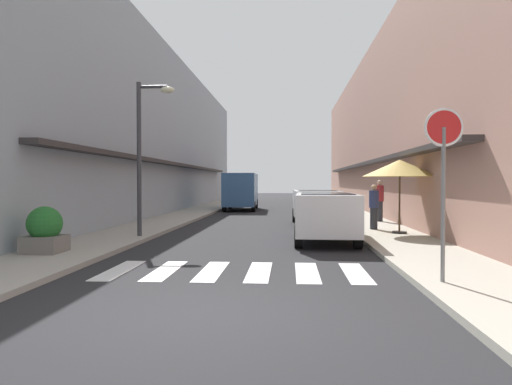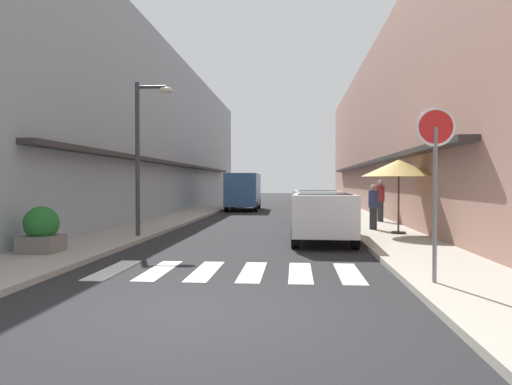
{
  "view_description": "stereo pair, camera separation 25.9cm",
  "coord_description": "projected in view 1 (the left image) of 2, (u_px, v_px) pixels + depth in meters",
  "views": [
    {
      "loc": [
        1.06,
        -6.25,
        1.79
      ],
      "look_at": [
        -0.27,
        13.03,
        1.38
      ],
      "focal_mm": 33.36,
      "sensor_mm": 36.0,
      "label": 1
    },
    {
      "loc": [
        1.32,
        -6.23,
        1.79
      ],
      "look_at": [
        -0.27,
        13.03,
        1.38
      ],
      "focal_mm": 33.36,
      "sensor_mm": 36.0,
      "label": 2
    }
  ],
  "objects": [
    {
      "name": "sidewalk_left",
      "position": [
        190.0,
        214.0,
        26.08
      ],
      "size": [
        2.27,
        68.19,
        0.12
      ],
      "primitive_type": "cube",
      "color": "#9E998E",
      "rests_on": "ground_plane"
    },
    {
      "name": "crosswalk",
      "position": [
        235.0,
        272.0,
        9.49
      ],
      "size": [
        5.2,
        2.2,
        0.01
      ],
      "color": "silver",
      "rests_on": "ground_plane"
    },
    {
      "name": "street_lamp",
      "position": [
        146.0,
        141.0,
        14.76
      ],
      "size": [
        1.19,
        0.28,
        4.78
      ],
      "color": "#38383D",
      "rests_on": "sidewalk_left"
    },
    {
      "name": "parked_car_near",
      "position": [
        326.0,
        212.0,
        14.09
      ],
      "size": [
        1.92,
        4.08,
        1.47
      ],
      "color": "silver",
      "rests_on": "ground_plane"
    },
    {
      "name": "delivery_van",
      "position": [
        241.0,
        188.0,
        30.65
      ],
      "size": [
        2.11,
        5.45,
        2.37
      ],
      "color": "#33598C",
      "rests_on": "ground_plane"
    },
    {
      "name": "sidewalk_right",
      "position": [
        350.0,
        215.0,
        25.48
      ],
      "size": [
        2.27,
        68.19,
        0.12
      ],
      "primitive_type": "cube",
      "color": "#ADA899",
      "rests_on": "ground_plane"
    },
    {
      "name": "parked_car_mid",
      "position": [
        315.0,
        203.0,
        19.8
      ],
      "size": [
        1.9,
        4.48,
        1.47
      ],
      "color": "silver",
      "rests_on": "ground_plane"
    },
    {
      "name": "cafe_umbrella",
      "position": [
        400.0,
        168.0,
        15.54
      ],
      "size": [
        2.43,
        2.43,
        2.41
      ],
      "color": "#262626",
      "rests_on": "sidewalk_right"
    },
    {
      "name": "ground_plane",
      "position": [
        269.0,
        215.0,
        25.78
      ],
      "size": [
        107.15,
        107.15,
        0.0
      ],
      "primitive_type": "plane",
      "color": "#232326"
    },
    {
      "name": "pedestrian_walking_far",
      "position": [
        380.0,
        199.0,
        20.34
      ],
      "size": [
        0.34,
        0.34,
        1.77
      ],
      "rotation": [
        0.0,
        0.0,
        5.63
      ],
      "color": "#282B33",
      "rests_on": "sidewalk_right"
    },
    {
      "name": "building_row_left",
      "position": [
        133.0,
        133.0,
        27.66
      ],
      "size": [
        5.5,
        45.84,
        9.29
      ],
      "color": "#939EA8",
      "rests_on": "ground_plane"
    },
    {
      "name": "planter_corner",
      "position": [
        45.0,
        231.0,
        11.3
      ],
      "size": [
        0.86,
        0.86,
        1.1
      ],
      "color": "slate",
      "rests_on": "sidewalk_left"
    },
    {
      "name": "round_street_sign",
      "position": [
        444.0,
        149.0,
        7.93
      ],
      "size": [
        0.65,
        0.07,
        2.91
      ],
      "color": "slate",
      "rests_on": "sidewalk_right"
    },
    {
      "name": "pedestrian_walking_near",
      "position": [
        374.0,
        206.0,
        16.89
      ],
      "size": [
        0.34,
        0.34,
        1.59
      ],
      "rotation": [
        0.0,
        0.0,
        1.31
      ],
      "color": "#282B33",
      "rests_on": "sidewalk_right"
    },
    {
      "name": "building_row_right",
      "position": [
        413.0,
        132.0,
        26.56
      ],
      "size": [
        5.5,
        45.84,
        9.27
      ],
      "color": "#A87A6B",
      "rests_on": "ground_plane"
    }
  ]
}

